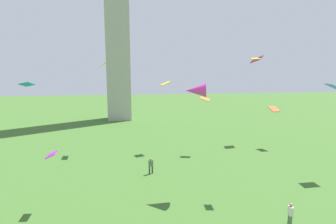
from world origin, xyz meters
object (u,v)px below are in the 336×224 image
(person_2, at_px, (151,165))
(kite_flying_8, at_px, (166,83))
(kite_flying_5, at_px, (27,84))
(kite_flying_9, at_px, (205,99))
(kite_flying_4, at_px, (335,87))
(person_0, at_px, (290,213))
(kite_flying_3, at_px, (255,59))
(kite_flying_1, at_px, (257,59))
(kite_flying_10, at_px, (196,90))
(kite_flying_0, at_px, (274,109))
(kite_flying_7, at_px, (52,154))
(kite_flying_2, at_px, (103,64))

(person_2, height_order, kite_flying_8, kite_flying_8)
(kite_flying_5, distance_m, kite_flying_9, 19.12)
(kite_flying_4, bearing_deg, person_2, 176.98)
(person_0, bearing_deg, kite_flying_3, -166.94)
(person_2, relative_size, kite_flying_5, 1.23)
(kite_flying_1, xyz_separation_m, kite_flying_9, (-8.91, -4.36, -5.11))
(kite_flying_9, distance_m, kite_flying_10, 10.96)
(kite_flying_0, bearing_deg, kite_flying_3, -39.53)
(person_0, bearing_deg, kite_flying_10, -127.50)
(kite_flying_0, xyz_separation_m, kite_flying_5, (-27.84, -6.73, 3.70))
(kite_flying_0, bearing_deg, kite_flying_10, -52.59)
(kite_flying_7, bearing_deg, kite_flying_8, 140.98)
(kite_flying_7, bearing_deg, kite_flying_5, -150.51)
(kite_flying_0, relative_size, kite_flying_9, 1.01)
(kite_flying_4, xyz_separation_m, kite_flying_10, (-13.89, -1.42, -0.07))
(kite_flying_0, relative_size, kite_flying_3, 1.51)
(kite_flying_2, height_order, kite_flying_9, kite_flying_2)
(kite_flying_0, height_order, kite_flying_9, kite_flying_9)
(person_2, height_order, kite_flying_10, kite_flying_10)
(kite_flying_0, relative_size, kite_flying_8, 0.88)
(kite_flying_9, bearing_deg, kite_flying_2, 9.33)
(kite_flying_4, relative_size, kite_flying_10, 0.76)
(kite_flying_10, bearing_deg, kite_flying_9, 176.27)
(kite_flying_1, height_order, kite_flying_4, kite_flying_1)
(person_0, relative_size, kite_flying_8, 0.98)
(kite_flying_1, distance_m, kite_flying_4, 13.49)
(kite_flying_3, xyz_separation_m, kite_flying_4, (9.02, 1.65, -2.47))
(person_0, bearing_deg, kite_flying_5, -104.58)
(person_0, bearing_deg, kite_flying_1, 171.99)
(person_2, distance_m, kite_flying_9, 11.14)
(kite_flying_3, bearing_deg, kite_flying_9, 12.94)
(kite_flying_0, bearing_deg, kite_flying_9, -86.56)
(kite_flying_2, height_order, kite_flying_3, kite_flying_2)
(kite_flying_3, height_order, kite_flying_8, kite_flying_3)
(kite_flying_2, bearing_deg, kite_flying_3, 39.68)
(kite_flying_1, height_order, kite_flying_9, kite_flying_1)
(kite_flying_2, distance_m, kite_flying_4, 25.30)
(person_2, relative_size, kite_flying_0, 1.17)
(kite_flying_1, height_order, kite_flying_5, kite_flying_1)
(kite_flying_0, bearing_deg, person_2, -69.10)
(kite_flying_0, distance_m, kite_flying_1, 7.65)
(kite_flying_0, height_order, kite_flying_4, kite_flying_4)
(kite_flying_1, relative_size, kite_flying_3, 1.84)
(kite_flying_1, xyz_separation_m, kite_flying_5, (-26.95, -10.34, -2.98))
(kite_flying_4, xyz_separation_m, kite_flying_8, (-14.63, 10.45, 0.06))
(kite_flying_0, distance_m, kite_flying_7, 27.45)
(kite_flying_1, relative_size, kite_flying_2, 1.09)
(person_0, height_order, kite_flying_7, kite_flying_7)
(person_0, distance_m, kite_flying_3, 11.64)
(kite_flying_7, bearing_deg, person_0, 72.10)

